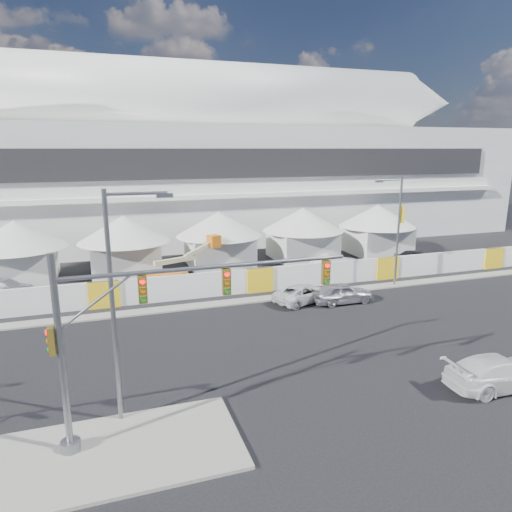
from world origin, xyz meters
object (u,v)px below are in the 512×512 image
object	(u,v)px
traffic_mast	(130,335)
streetlight_curb	(397,224)
pickup_near	(499,372)
lot_car_a	(336,263)
pickup_curb	(302,293)
lot_car_b	(417,257)
sedan_silver	(342,293)
streetlight_median	(118,293)
boom_lift	(172,274)
lot_car_c	(5,287)

from	to	relation	value
traffic_mast	streetlight_curb	distance (m)	26.79
pickup_near	lot_car_a	distance (m)	22.11
lot_car_a	streetlight_curb	bearing A→B (deg)	-147.81
pickup_curb	lot_car_b	world-z (taller)	lot_car_b
traffic_mast	sedan_silver	bearing A→B (deg)	37.63
sedan_silver	streetlight_median	distance (m)	20.10
streetlight_median	pickup_near	bearing A→B (deg)	-9.36
lot_car_a	boom_lift	world-z (taller)	boom_lift
sedan_silver	traffic_mast	world-z (taller)	traffic_mast
lot_car_a	streetlight_median	size ratio (longest dim) A/B	0.50
streetlight_median	boom_lift	bearing A→B (deg)	76.19
sedan_silver	streetlight_curb	size ratio (longest dim) A/B	0.50
sedan_silver	streetlight_curb	distance (m)	8.14
pickup_curb	lot_car_c	distance (m)	23.50
pickup_near	streetlight_median	size ratio (longest dim) A/B	0.56
pickup_near	streetlight_curb	size ratio (longest dim) A/B	0.60
pickup_near	boom_lift	bearing A→B (deg)	32.92
sedan_silver	pickup_near	xyz separation A→B (m)	(1.10, -13.58, 0.01)
pickup_near	pickup_curb	bearing A→B (deg)	17.60
traffic_mast	boom_lift	xyz separation A→B (m)	(4.41, 20.69, -3.49)
lot_car_c	traffic_mast	xyz separation A→B (m)	(8.51, -22.39, 3.87)
lot_car_a	boom_lift	bearing A→B (deg)	100.41
pickup_near	boom_lift	world-z (taller)	boom_lift
lot_car_b	boom_lift	bearing A→B (deg)	106.02
lot_car_a	lot_car_c	world-z (taller)	lot_car_a
pickup_curb	pickup_near	distance (m)	15.22
streetlight_median	pickup_curb	bearing A→B (deg)	41.27
lot_car_b	pickup_curb	bearing A→B (deg)	130.54
sedan_silver	lot_car_b	bearing A→B (deg)	-57.07
sedan_silver	pickup_curb	bearing A→B (deg)	68.77
traffic_mast	streetlight_median	xyz separation A→B (m)	(-0.28, 1.62, 1.23)
streetlight_curb	boom_lift	distance (m)	19.22
traffic_mast	boom_lift	distance (m)	21.44
streetlight_median	streetlight_curb	world-z (taller)	streetlight_median
lot_car_c	streetlight_median	xyz separation A→B (m)	(8.23, -20.77, 5.09)
sedan_silver	lot_car_a	world-z (taller)	lot_car_a
traffic_mast	pickup_near	bearing A→B (deg)	-4.17
pickup_near	lot_car_c	xyz separation A→B (m)	(-25.61, 23.63, -0.14)
streetlight_median	streetlight_curb	bearing A→B (deg)	30.57
pickup_curb	traffic_mast	bearing A→B (deg)	112.85
lot_car_b	lot_car_c	size ratio (longest dim) A/B	0.99
sedan_silver	pickup_curb	world-z (taller)	sedan_silver
lot_car_c	pickup_near	bearing A→B (deg)	-112.21
traffic_mast	lot_car_a	bearing A→B (deg)	46.02
boom_lift	lot_car_b	bearing A→B (deg)	-20.84
lot_car_a	streetlight_curb	size ratio (longest dim) A/B	0.53
lot_car_b	streetlight_median	distance (m)	34.95
lot_car_c	lot_car_b	bearing A→B (deg)	-72.73
streetlight_median	sedan_silver	bearing A→B (deg)	33.37
pickup_curb	sedan_silver	bearing A→B (deg)	-135.09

